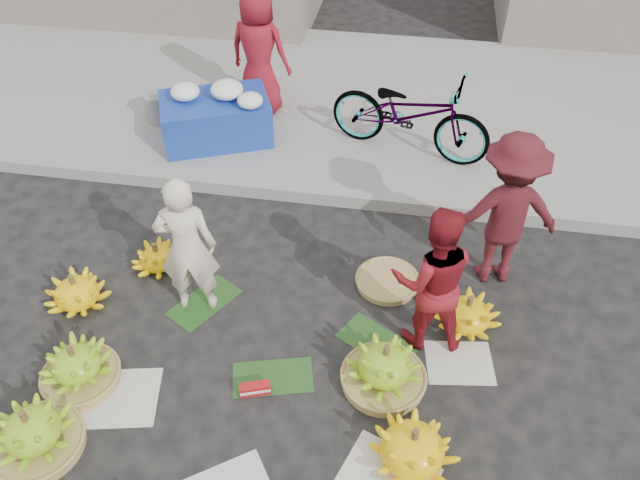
% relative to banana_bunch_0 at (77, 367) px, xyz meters
% --- Properties ---
extents(ground, '(80.00, 80.00, 0.00)m').
position_rel_banana_bunch_0_xyz_m(ground, '(1.62, 0.48, -0.18)').
color(ground, black).
rests_on(ground, ground).
extents(curb, '(40.00, 0.25, 0.15)m').
position_rel_banana_bunch_0_xyz_m(curb, '(1.62, 2.68, -0.11)').
color(curb, gray).
rests_on(curb, ground).
extents(sidewalk, '(40.00, 4.00, 0.12)m').
position_rel_banana_bunch_0_xyz_m(sidewalk, '(1.62, 4.78, -0.12)').
color(sidewalk, gray).
rests_on(sidewalk, ground).
extents(newspaper_scatter, '(3.20, 1.80, 0.00)m').
position_rel_banana_bunch_0_xyz_m(newspaper_scatter, '(1.62, -0.32, -0.18)').
color(newspaper_scatter, silver).
rests_on(newspaper_scatter, ground).
extents(banana_leaves, '(2.00, 1.00, 0.00)m').
position_rel_banana_bunch_0_xyz_m(banana_leaves, '(1.52, 0.68, -0.18)').
color(banana_leaves, '#1A4416').
rests_on(banana_leaves, ground).
extents(banana_bunch_0, '(0.61, 0.61, 0.43)m').
position_rel_banana_bunch_0_xyz_m(banana_bunch_0, '(0.00, 0.00, 0.00)').
color(banana_bunch_0, '#9F7C42').
rests_on(banana_bunch_0, ground).
extents(banana_bunch_1, '(0.66, 0.66, 0.45)m').
position_rel_banana_bunch_0_xyz_m(banana_bunch_1, '(-0.05, -0.61, 0.01)').
color(banana_bunch_1, '#9F7C42').
rests_on(banana_bunch_1, ground).
extents(banana_bunch_3, '(0.85, 0.85, 0.40)m').
position_rel_banana_bunch_0_xyz_m(banana_bunch_3, '(2.67, -0.26, -0.00)').
color(banana_bunch_3, yellow).
rests_on(banana_bunch_3, ground).
extents(banana_bunch_4, '(0.68, 0.68, 0.46)m').
position_rel_banana_bunch_0_xyz_m(banana_bunch_4, '(2.41, 0.38, 0.02)').
color(banana_bunch_4, '#9F7C42').
rests_on(banana_bunch_4, ground).
extents(banana_bunch_5, '(0.69, 0.69, 0.36)m').
position_rel_banana_bunch_0_xyz_m(banana_bunch_5, '(3.06, 1.10, -0.03)').
color(banana_bunch_5, yellow).
rests_on(banana_bunch_5, ground).
extents(banana_bunch_6, '(0.69, 0.69, 0.35)m').
position_rel_banana_bunch_0_xyz_m(banana_bunch_6, '(-0.40, 0.79, -0.03)').
color(banana_bunch_6, yellow).
rests_on(banana_bunch_6, ground).
extents(banana_bunch_7, '(0.50, 0.50, 0.30)m').
position_rel_banana_bunch_0_xyz_m(banana_bunch_7, '(0.15, 1.36, -0.06)').
color(banana_bunch_7, yellow).
rests_on(banana_bunch_7, ground).
extents(basket_spare, '(0.75, 0.75, 0.07)m').
position_rel_banana_bunch_0_xyz_m(basket_spare, '(2.34, 1.49, -0.15)').
color(basket_spare, '#9F7C42').
rests_on(basket_spare, ground).
extents(incense_stack, '(0.26, 0.16, 0.10)m').
position_rel_banana_bunch_0_xyz_m(incense_stack, '(1.41, 0.12, -0.12)').
color(incense_stack, '#B2131A').
rests_on(incense_stack, ground).
extents(vendor_cream, '(0.57, 0.43, 1.39)m').
position_rel_banana_bunch_0_xyz_m(vendor_cream, '(0.66, 0.97, 0.51)').
color(vendor_cream, '#F4E7CE').
rests_on(vendor_cream, ground).
extents(vendor_red, '(0.73, 0.60, 1.38)m').
position_rel_banana_bunch_0_xyz_m(vendor_red, '(2.70, 0.92, 0.51)').
color(vendor_red, maroon).
rests_on(vendor_red, ground).
extents(man_striped, '(1.08, 0.76, 1.53)m').
position_rel_banana_bunch_0_xyz_m(man_striped, '(3.31, 1.80, 0.59)').
color(man_striped, maroon).
rests_on(man_striped, ground).
extents(flower_table, '(1.45, 1.20, 0.72)m').
position_rel_banana_bunch_0_xyz_m(flower_table, '(0.13, 3.49, 0.24)').
color(flower_table, '#17349B').
rests_on(flower_table, sidewalk).
extents(grey_bucket, '(0.31, 0.31, 0.36)m').
position_rel_banana_bunch_0_xyz_m(grey_bucket, '(-0.72, 3.77, 0.12)').
color(grey_bucket, gray).
rests_on(grey_bucket, sidewalk).
extents(flower_vendor, '(0.84, 0.63, 1.55)m').
position_rel_banana_bunch_0_xyz_m(flower_vendor, '(0.49, 4.26, 0.72)').
color(flower_vendor, maroon).
rests_on(flower_vendor, sidewalk).
extents(bicycle, '(1.12, 1.98, 0.98)m').
position_rel_banana_bunch_0_xyz_m(bicycle, '(2.38, 3.60, 0.43)').
color(bicycle, gray).
rests_on(bicycle, sidewalk).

